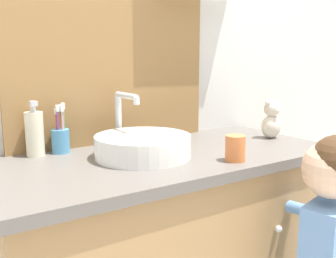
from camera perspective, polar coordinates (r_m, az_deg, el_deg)
wall_back at (r=1.56m, az=-5.97°, el=13.15°), size 3.20×0.18×2.50m
sink_basin at (r=1.28m, az=-3.94°, el=-2.39°), size 0.33×0.37×0.21m
toothbrush_holder at (r=1.38m, az=-16.06°, el=-1.37°), size 0.06×0.06×0.18m
soap_dispenser at (r=1.36m, az=-19.66°, el=-0.61°), size 0.06×0.06×0.19m
child_figure at (r=1.33m, az=22.84°, el=-16.25°), size 0.21×0.48×0.99m
teddy_bear at (r=1.64m, az=15.49°, el=1.34°), size 0.09×0.08×0.16m
drinking_cup at (r=1.24m, az=10.21°, el=-2.90°), size 0.07×0.07×0.08m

